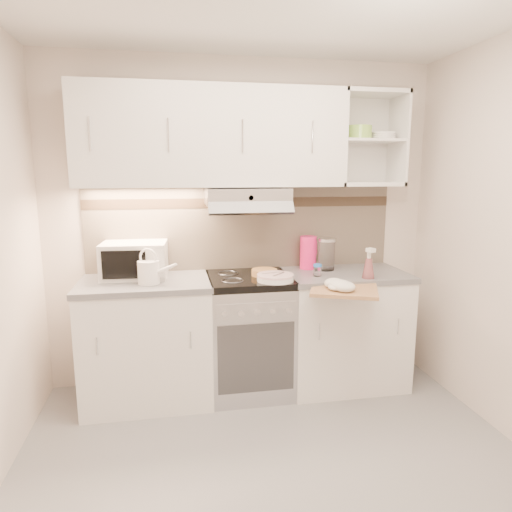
{
  "coord_description": "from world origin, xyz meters",
  "views": [
    {
      "loc": [
        -0.55,
        -2.13,
        1.67
      ],
      "look_at": [
        0.02,
        0.95,
        1.08
      ],
      "focal_mm": 32.0,
      "sensor_mm": 36.0,
      "label": 1
    }
  ],
  "objects": [
    {
      "name": "watering_can",
      "position": [
        -0.71,
        1.0,
        0.99
      ],
      "size": [
        0.28,
        0.18,
        0.25
      ],
      "rotation": [
        0.0,
        0.0,
        -0.4
      ],
      "color": "white",
      "rests_on": "worktop_left"
    },
    {
      "name": "electric_range",
      "position": [
        0.0,
        1.1,
        0.45
      ],
      "size": [
        0.6,
        0.6,
        0.9
      ],
      "color": "#B7B7BC",
      "rests_on": "ground"
    },
    {
      "name": "base_cabinet_left",
      "position": [
        -0.75,
        1.1,
        0.43
      ],
      "size": [
        0.9,
        0.6,
        0.86
      ],
      "primitive_type": "cube",
      "color": "white",
      "rests_on": "ground"
    },
    {
      "name": "glass_jar",
      "position": [
        0.63,
        1.2,
        1.03
      ],
      "size": [
        0.13,
        0.13,
        0.25
      ],
      "rotation": [
        0.0,
        0.0,
        -0.25
      ],
      "color": "silver",
      "rests_on": "worktop_right"
    },
    {
      "name": "ground",
      "position": [
        0.0,
        0.0,
        0.0
      ],
      "size": [
        3.0,
        3.0,
        0.0
      ],
      "primitive_type": "plane",
      "color": "gray",
      "rests_on": "ground"
    },
    {
      "name": "room_shell",
      "position": [
        0.0,
        0.37,
        1.63
      ],
      "size": [
        3.04,
        2.84,
        2.52
      ],
      "color": "beige",
      "rests_on": "ground"
    },
    {
      "name": "worktop_left",
      "position": [
        -0.75,
        1.1,
        0.88
      ],
      "size": [
        0.92,
        0.62,
        0.04
      ],
      "primitive_type": "cube",
      "color": "slate",
      "rests_on": "base_cabinet_left"
    },
    {
      "name": "spray_bottle",
      "position": [
        0.84,
        0.88,
        0.99
      ],
      "size": [
        0.09,
        0.09,
        0.24
      ],
      "rotation": [
        0.0,
        0.0,
        0.33
      ],
      "color": "#DA7780",
      "rests_on": "worktop_right"
    },
    {
      "name": "pink_pitcher",
      "position": [
        0.51,
        1.27,
        1.03
      ],
      "size": [
        0.14,
        0.13,
        0.26
      ],
      "rotation": [
        0.0,
        0.0,
        0.29
      ],
      "color": "#FF1E70",
      "rests_on": "worktop_right"
    },
    {
      "name": "worktop_right",
      "position": [
        0.75,
        1.1,
        0.88
      ],
      "size": [
        0.92,
        0.62,
        0.04
      ],
      "primitive_type": "cube",
      "color": "slate",
      "rests_on": "base_cabinet_right"
    },
    {
      "name": "base_cabinet_right",
      "position": [
        0.75,
        1.1,
        0.43
      ],
      "size": [
        0.9,
        0.6,
        0.86
      ],
      "primitive_type": "cube",
      "color": "white",
      "rests_on": "ground"
    },
    {
      "name": "plate_stack",
      "position": [
        0.16,
        0.92,
        0.92
      ],
      "size": [
        0.26,
        0.26,
        0.05
      ],
      "rotation": [
        0.0,
        0.0,
        0.35
      ],
      "color": "white",
      "rests_on": "electric_range"
    },
    {
      "name": "microwave",
      "position": [
        -0.82,
        1.22,
        1.03
      ],
      "size": [
        0.47,
        0.37,
        0.26
      ],
      "rotation": [
        0.0,
        0.0,
        -0.06
      ],
      "color": "silver",
      "rests_on": "worktop_left"
    },
    {
      "name": "cutting_board",
      "position": [
        0.59,
        0.7,
        0.87
      ],
      "size": [
        0.55,
        0.53,
        0.02
      ],
      "primitive_type": "cube",
      "rotation": [
        0.0,
        0.0,
        -0.39
      ],
      "color": "tan",
      "rests_on": "base_cabinet_right"
    },
    {
      "name": "spice_jar",
      "position": [
        0.5,
        1.01,
        0.95
      ],
      "size": [
        0.06,
        0.06,
        0.09
      ],
      "rotation": [
        0.0,
        0.0,
        -0.41
      ],
      "color": "white",
      "rests_on": "worktop_right"
    },
    {
      "name": "dish_towel",
      "position": [
        0.57,
        0.67,
        0.92
      ],
      "size": [
        0.27,
        0.23,
        0.07
      ],
      "primitive_type": null,
      "rotation": [
        0.0,
        0.0,
        -0.04
      ],
      "color": "white",
      "rests_on": "cutting_board"
    },
    {
      "name": "bread_loaf",
      "position": [
        0.12,
        1.1,
        0.92
      ],
      "size": [
        0.19,
        0.19,
        0.05
      ],
      "primitive_type": "cylinder",
      "color": "#A1714A",
      "rests_on": "electric_range"
    }
  ]
}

